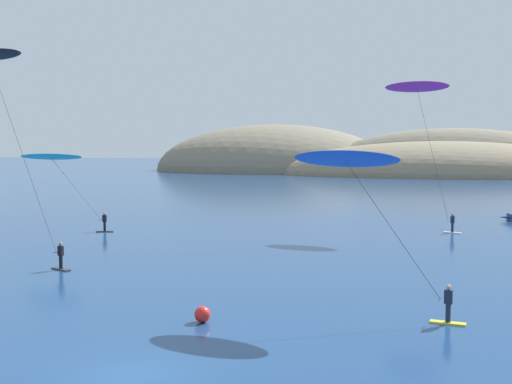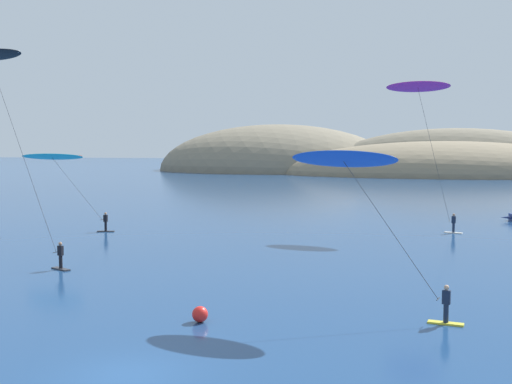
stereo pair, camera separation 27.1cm
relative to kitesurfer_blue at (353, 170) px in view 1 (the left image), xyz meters
name	(u,v)px [view 1 (the left image)]	position (x,y,z in m)	size (l,w,h in m)	color
ground_plane	(131,376)	(-6.73, -9.75, -6.56)	(600.00, 600.00, 0.00)	navy
headland_island	(358,172)	(-6.48, 145.20, -6.56)	(119.74, 64.78, 26.35)	#7A705B
kitesurfer_blue	(353,170)	(0.00, 0.00, 0.00)	(7.94, 2.96, 7.52)	yellow
kitesurfer_cyan	(55,162)	(-27.55, 22.96, -0.46)	(9.16, 1.62, 6.92)	#2D2D33
kitesurfer_magenta	(419,96)	(4.10, 28.75, 5.31)	(6.86, 2.81, 13.17)	silver
marker_buoy	(202,314)	(-6.22, -3.05, -6.21)	(0.70, 0.70, 0.70)	red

